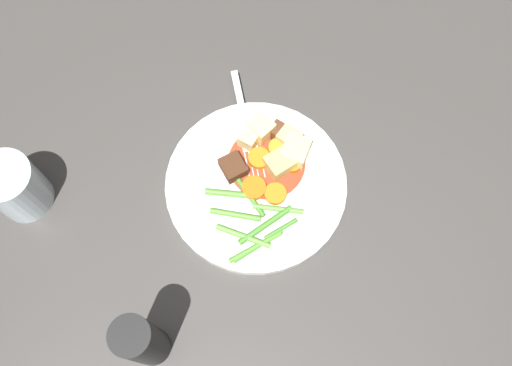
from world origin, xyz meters
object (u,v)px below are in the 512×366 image
potato_chunk_0 (280,163)px  potato_chunk_4 (289,139)px  carrot_slice_2 (279,149)px  carrot_slice_4 (251,187)px  meat_chunk_0 (233,167)px  carrot_slice_0 (259,159)px  meat_chunk_1 (280,133)px  water_glass (15,187)px  fork (246,127)px  dinner_plate (256,185)px  potato_chunk_1 (261,129)px  potato_chunk_2 (249,139)px  pepper_mill (142,342)px  carrot_slice_3 (292,162)px  carrot_slice_1 (275,194)px  potato_chunk_3 (295,151)px

potato_chunk_0 → potato_chunk_4: (0.04, -0.00, 0.00)m
carrot_slice_2 → carrot_slice_4: (-0.07, 0.02, -0.00)m
meat_chunk_0 → potato_chunk_4: bearing=-44.4°
carrot_slice_0 → meat_chunk_1: 0.05m
meat_chunk_1 → water_glass: bearing=121.3°
water_glass → potato_chunk_4: bearing=-60.5°
carrot_slice_4 → fork: size_ratio=0.21×
dinner_plate → carrot_slice_4: bearing=153.2°
carrot_slice_4 → potato_chunk_1: 0.08m
carrot_slice_2 → potato_chunk_2: potato_chunk_2 is taller
potato_chunk_2 → potato_chunk_0: bearing=-112.6°
potato_chunk_1 → meat_chunk_1: size_ratio=1.22×
potato_chunk_0 → potato_chunk_1: 0.06m
meat_chunk_1 → meat_chunk_0: bearing=145.5°
dinner_plate → pepper_mill: bearing=166.4°
potato_chunk_0 → meat_chunk_1: size_ratio=1.43×
potato_chunk_0 → water_glass: bearing=114.0°
potato_chunk_1 → fork: size_ratio=0.20×
carrot_slice_3 → potato_chunk_1: size_ratio=0.95×
carrot_slice_0 → carrot_slice_1: bearing=-139.4°
carrot_slice_3 → potato_chunk_1: potato_chunk_1 is taller
carrot_slice_0 → potato_chunk_4: (0.04, -0.03, 0.01)m
dinner_plate → potato_chunk_2: potato_chunk_2 is taller
potato_chunk_4 → fork: 0.07m
carrot_slice_4 → potato_chunk_1: size_ratio=1.05×
carrot_slice_1 → water_glass: bearing=107.3°
potato_chunk_3 → water_glass: size_ratio=0.44×
carrot_slice_2 → meat_chunk_1: size_ratio=1.15×
carrot_slice_1 → pepper_mill: bearing=159.2°
carrot_slice_4 → water_glass: size_ratio=0.37×
meat_chunk_1 → fork: size_ratio=0.16×
potato_chunk_3 → carrot_slice_2: bearing=91.5°
meat_chunk_1 → fork: bearing=89.6°
dinner_plate → carrot_slice_1: carrot_slice_1 is taller
carrot_slice_1 → carrot_slice_2: (0.06, 0.01, 0.00)m
carrot_slice_0 → potato_chunk_2: size_ratio=1.15×
carrot_slice_0 → potato_chunk_3: potato_chunk_3 is taller
carrot_slice_3 → carrot_slice_4: 0.07m
water_glass → pepper_mill: (-0.14, -0.24, 0.03)m
carrot_slice_0 → potato_chunk_1: bearing=13.2°
carrot_slice_4 → meat_chunk_1: (0.09, -0.02, 0.01)m
carrot_slice_0 → carrot_slice_1: carrot_slice_0 is taller
carrot_slice_2 → potato_chunk_1: (0.02, 0.03, 0.01)m
dinner_plate → carrot_slice_4: 0.02m
dinner_plate → carrot_slice_0: bearing=9.8°
carrot_slice_3 → potato_chunk_0: size_ratio=0.81×
carrot_slice_1 → carrot_slice_2: size_ratio=1.01×
meat_chunk_1 → pepper_mill: size_ratio=0.18×
dinner_plate → carrot_slice_3: (0.04, -0.04, 0.01)m
potato_chunk_0 → potato_chunk_2: 0.06m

